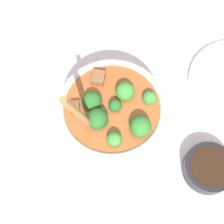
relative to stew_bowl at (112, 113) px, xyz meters
The scene contains 3 objects.
ground_plane 0.06m from the stew_bowl, 107.46° to the left, with size 4.00×4.00×0.00m, color silver.
stew_bowl is the anchor object (origin of this frame).
condiment_bowl 0.23m from the stew_bowl, 16.11° to the right, with size 0.11×0.11×0.04m.
Camera 1 is at (0.06, -0.26, 0.67)m, focal length 50.00 mm.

